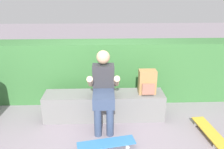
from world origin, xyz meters
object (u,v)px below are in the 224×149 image
skateboard_near_person (106,144)px  skateboard_beside_bench (210,132)px  backpack_on_bench (147,82)px  person_skater (104,88)px  bench_main (104,105)px

skateboard_near_person → skateboard_beside_bench: bearing=8.1°
backpack_on_bench → skateboard_beside_bench: bearing=-34.8°
person_skater → bench_main: bearing=88.3°
person_skater → skateboard_beside_bench: bearing=-14.2°
skateboard_near_person → backpack_on_bench: size_ratio=2.06×
bench_main → skateboard_near_person: (0.02, -0.83, -0.15)m
bench_main → skateboard_beside_bench: 1.69m
person_skater → skateboard_near_person: (0.03, -0.62, -0.57)m
skateboard_beside_bench → backpack_on_bench: bearing=145.2°
bench_main → skateboard_beside_bench: size_ratio=2.45×
person_skater → backpack_on_bench: person_skater is taller
bench_main → person_skater: 0.47m
bench_main → skateboard_near_person: bench_main is taller
skateboard_beside_bench → backpack_on_bench: backpack_on_bench is taller
person_skater → skateboard_beside_bench: 1.72m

